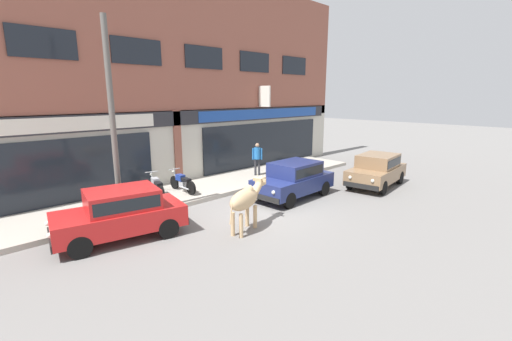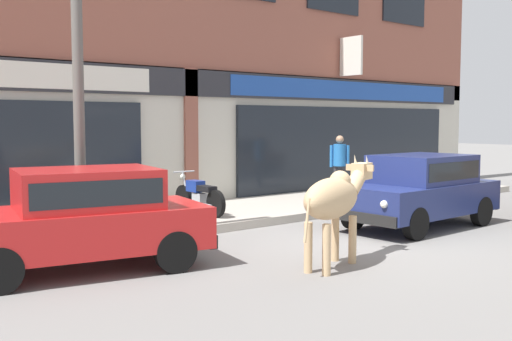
# 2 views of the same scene
# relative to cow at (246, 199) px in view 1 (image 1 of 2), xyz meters

# --- Properties ---
(ground_plane) EXTENTS (90.00, 90.00, 0.00)m
(ground_plane) POSITION_rel_cow_xyz_m (1.53, 0.98, -1.01)
(ground_plane) COLOR slate
(sidewalk) EXTENTS (19.00, 3.04, 0.17)m
(sidewalk) POSITION_rel_cow_xyz_m (1.53, 4.71, -0.92)
(sidewalk) COLOR #A8A093
(sidewalk) RESTS_ON ground
(shop_building) EXTENTS (23.00, 1.40, 9.60)m
(shop_building) POSITION_rel_cow_xyz_m (1.53, 6.49, 3.59)
(shop_building) COLOR #8E5142
(shop_building) RESTS_ON ground
(cow) EXTENTS (2.08, 0.99, 1.61)m
(cow) POSITION_rel_cow_xyz_m (0.00, 0.00, 0.00)
(cow) COLOR tan
(cow) RESTS_ON ground
(car_0) EXTENTS (3.65, 1.70, 1.46)m
(car_0) POSITION_rel_cow_xyz_m (3.74, 1.19, -0.19)
(car_0) COLOR black
(car_0) RESTS_ON ground
(car_1) EXTENTS (3.81, 2.24, 1.46)m
(car_1) POSITION_rel_cow_xyz_m (-2.95, 2.08, -0.19)
(car_1) COLOR black
(car_1) RESTS_ON ground
(car_2) EXTENTS (3.74, 2.00, 1.46)m
(car_2) POSITION_rel_cow_xyz_m (7.78, -0.31, -0.19)
(car_2) COLOR black
(car_2) RESTS_ON ground
(motorcycle_0) EXTENTS (0.66, 1.79, 0.88)m
(motorcycle_0) POSITION_rel_cow_xyz_m (-0.40, 4.74, -0.45)
(motorcycle_0) COLOR black
(motorcycle_0) RESTS_ON sidewalk
(motorcycle_1) EXTENTS (0.52, 1.81, 0.88)m
(motorcycle_1) POSITION_rel_cow_xyz_m (0.66, 4.56, -0.45)
(motorcycle_1) COLOR black
(motorcycle_1) RESTS_ON sidewalk
(pedestrian) EXTENTS (0.36, 0.39, 1.60)m
(pedestrian) POSITION_rel_cow_xyz_m (4.94, 4.51, 0.15)
(pedestrian) COLOR #2D2D33
(pedestrian) RESTS_ON sidewalk
(utility_pole) EXTENTS (0.18, 0.18, 6.23)m
(utility_pole) POSITION_rel_cow_xyz_m (-2.39, 3.48, 2.28)
(utility_pole) COLOR #595651
(utility_pole) RESTS_ON sidewalk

